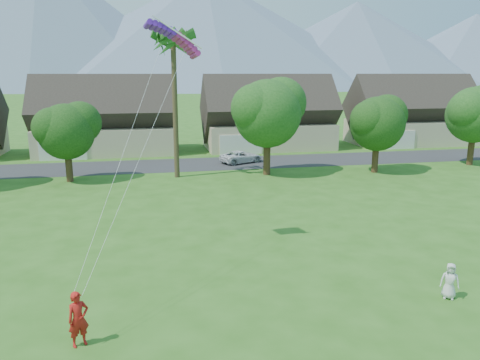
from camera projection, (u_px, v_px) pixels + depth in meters
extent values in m
cube|color=#2D2D30|center=(194.00, 164.00, 46.83)|extent=(90.00, 7.00, 0.01)
imported|color=red|center=(78.00, 319.00, 15.54)|extent=(0.83, 0.73, 1.92)
imported|color=silver|center=(450.00, 281.00, 18.88)|extent=(0.87, 0.79, 1.50)
imported|color=silver|center=(241.00, 157.00, 47.61)|extent=(4.91, 3.66, 1.24)
cone|color=slate|center=(45.00, 22.00, 244.76)|extent=(190.00, 190.00, 70.00)
cone|color=slate|center=(206.00, 33.00, 261.66)|extent=(240.00, 240.00, 62.00)
cone|color=slate|center=(356.00, 45.00, 279.96)|extent=(200.00, 200.00, 50.00)
cone|color=slate|center=(474.00, 51.00, 295.59)|extent=(180.00, 180.00, 45.00)
cube|color=beige|center=(107.00, 140.00, 53.40)|extent=(15.00, 8.00, 3.00)
cube|color=#382D28|center=(105.00, 111.00, 52.67)|extent=(15.75, 8.15, 8.15)
cube|color=silver|center=(63.00, 150.00, 48.82)|extent=(4.80, 0.12, 2.20)
cube|color=beige|center=(268.00, 135.00, 56.98)|extent=(15.00, 8.00, 3.00)
cube|color=#382D28|center=(268.00, 108.00, 56.25)|extent=(15.75, 8.15, 8.15)
cube|color=silver|center=(241.00, 145.00, 52.40)|extent=(4.80, 0.12, 2.20)
cube|color=beige|center=(410.00, 132.00, 60.56)|extent=(15.00, 8.00, 3.00)
cube|color=#382D28|center=(412.00, 106.00, 59.83)|extent=(15.75, 8.15, 8.15)
cube|color=silver|center=(396.00, 140.00, 55.98)|extent=(4.80, 0.12, 2.20)
cylinder|color=#47301C|center=(69.00, 169.00, 39.25)|extent=(0.56, 0.56, 2.18)
sphere|color=#214916|center=(66.00, 132.00, 38.55)|extent=(4.62, 4.62, 4.62)
cylinder|color=#47301C|center=(267.00, 159.00, 41.91)|extent=(0.62, 0.62, 2.82)
sphere|color=#214916|center=(267.00, 114.00, 41.00)|extent=(5.98, 5.98, 5.98)
cylinder|color=#47301C|center=(375.00, 160.00, 42.89)|extent=(0.58, 0.58, 2.30)
sphere|color=#214916|center=(377.00, 124.00, 42.15)|extent=(4.90, 4.90, 4.90)
cylinder|color=#47301C|center=(471.00, 152.00, 46.37)|extent=(0.60, 0.60, 2.56)
sphere|color=#214916|center=(475.00, 115.00, 45.55)|extent=(5.44, 5.44, 5.44)
cylinder|color=#4C3D26|center=(175.00, 108.00, 39.85)|extent=(0.44, 0.44, 12.00)
sphere|color=#286021|center=(173.00, 31.00, 38.44)|extent=(3.00, 3.00, 3.00)
cube|color=#671AC6|center=(160.00, 35.00, 21.83)|extent=(1.48, 1.14, 0.50)
cube|color=#B3217D|center=(189.00, 36.00, 22.09)|extent=(1.48, 1.14, 0.50)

